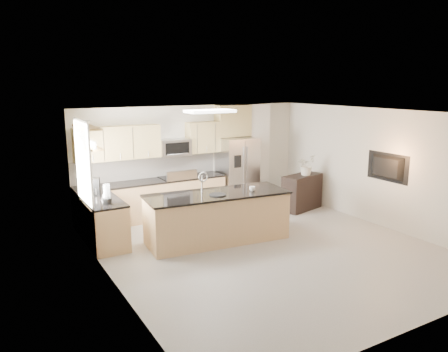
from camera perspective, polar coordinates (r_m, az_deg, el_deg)
floor at (r=8.59m, az=5.77°, el=-9.40°), size 6.50×6.50×0.00m
ceiling at (r=8.02m, az=6.16°, el=8.17°), size 6.00×6.50×0.02m
wall_back at (r=10.95m, az=-4.03°, el=2.38°), size 6.00×0.02×2.60m
wall_front at (r=5.99m, az=24.59°, el=-6.89°), size 6.00×0.02×2.60m
wall_left at (r=6.94m, az=-14.63°, el=-3.67°), size 0.02×6.50×2.60m
wall_right at (r=10.23m, az=19.73°, el=1.01°), size 0.02×6.50×2.60m
back_counter at (r=10.37m, az=-9.29°, el=-2.98°), size 3.55×0.66×1.44m
left_counter at (r=8.97m, az=-15.53°, el=-5.74°), size 0.66×1.50×0.92m
range at (r=10.59m, az=-6.11°, el=-2.58°), size 0.76×0.64×1.14m
upper_cabinets at (r=10.23m, az=-10.26°, el=4.51°), size 3.50×0.33×0.75m
microwave at (r=10.47m, az=-6.53°, el=3.71°), size 0.76×0.40×0.40m
refrigerator at (r=11.20m, az=1.72°, el=0.49°), size 0.92×0.78×1.78m
partition_column at (r=11.73m, az=4.32°, el=3.02°), size 0.60×0.30×2.60m
window at (r=8.62m, az=-17.91°, el=1.56°), size 0.04×1.15×1.65m
shelf_lower at (r=8.70m, az=-17.36°, el=3.69°), size 0.30×1.20×0.04m
shelf_upper at (r=8.66m, az=-17.51°, el=6.11°), size 0.30×1.20×0.04m
ceiling_fixture at (r=9.16m, az=-1.85°, el=8.46°), size 1.00×0.50×0.06m
island at (r=8.81m, az=-0.90°, el=-5.36°), size 2.95×1.31×1.41m
credenza at (r=11.15m, az=10.14°, el=-2.10°), size 1.19×0.73×0.89m
cup at (r=8.85m, az=3.70°, el=-1.67°), size 0.16×0.16×0.10m
platter at (r=8.52m, az=-0.84°, el=-2.45°), size 0.34×0.34×0.02m
blender at (r=8.41m, az=-15.04°, el=-2.47°), size 0.16×0.16×0.38m
kettle at (r=8.75m, az=-15.28°, el=-2.37°), size 0.18×0.18×0.22m
coffee_maker at (r=9.16m, az=-16.47°, el=-1.37°), size 0.25×0.27×0.35m
bowl at (r=8.97m, az=-18.00°, el=6.69°), size 0.52×0.52×0.09m
flower_vase at (r=10.99m, az=10.71°, el=2.09°), size 0.86×0.80×0.77m
television at (r=10.02m, az=20.28°, el=1.05°), size 0.14×1.08×0.62m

